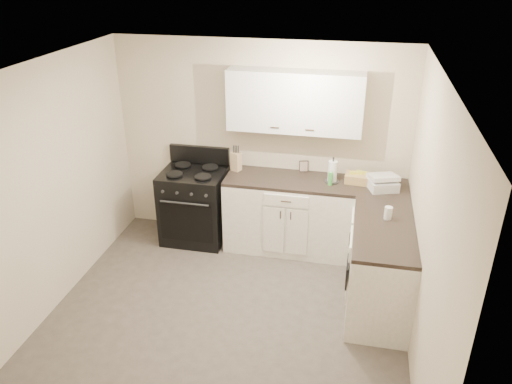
% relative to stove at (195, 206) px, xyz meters
% --- Properties ---
extents(floor, '(3.60, 3.60, 0.00)m').
position_rel_stove_xyz_m(floor, '(0.79, -1.48, -0.46)').
color(floor, '#473F38').
rests_on(floor, ground).
extents(ceiling, '(3.60, 3.60, 0.00)m').
position_rel_stove_xyz_m(ceiling, '(0.79, -1.48, 2.04)').
color(ceiling, white).
rests_on(ceiling, wall_back).
extents(wall_back, '(3.60, 0.00, 3.60)m').
position_rel_stove_xyz_m(wall_back, '(0.79, 0.32, 0.79)').
color(wall_back, beige).
rests_on(wall_back, ground).
extents(wall_right, '(0.00, 3.60, 3.60)m').
position_rel_stove_xyz_m(wall_right, '(2.59, -1.48, 0.79)').
color(wall_right, beige).
rests_on(wall_right, ground).
extents(wall_left, '(0.00, 3.60, 3.60)m').
position_rel_stove_xyz_m(wall_left, '(-1.01, -1.48, 0.79)').
color(wall_left, beige).
rests_on(wall_left, ground).
extents(wall_front, '(3.60, 0.00, 3.60)m').
position_rel_stove_xyz_m(wall_front, '(0.79, -3.28, 0.79)').
color(wall_front, beige).
rests_on(wall_front, ground).
extents(base_cabinets_back, '(1.55, 0.60, 0.90)m').
position_rel_stove_xyz_m(base_cabinets_back, '(1.21, 0.02, -0.01)').
color(base_cabinets_back, white).
rests_on(base_cabinets_back, floor).
extents(base_cabinets_right, '(0.60, 1.90, 0.90)m').
position_rel_stove_xyz_m(base_cabinets_right, '(2.29, -0.63, -0.01)').
color(base_cabinets_right, white).
rests_on(base_cabinets_right, floor).
extents(countertop_back, '(1.55, 0.60, 0.04)m').
position_rel_stove_xyz_m(countertop_back, '(1.21, 0.02, 0.46)').
color(countertop_back, black).
rests_on(countertop_back, base_cabinets_back).
extents(countertop_right, '(0.60, 1.90, 0.04)m').
position_rel_stove_xyz_m(countertop_right, '(2.29, -0.63, 0.46)').
color(countertop_right, black).
rests_on(countertop_right, base_cabinets_right).
extents(upper_cabinets, '(1.55, 0.30, 0.70)m').
position_rel_stove_xyz_m(upper_cabinets, '(1.21, 0.18, 1.38)').
color(upper_cabinets, silver).
rests_on(upper_cabinets, wall_back).
extents(stove, '(0.78, 0.66, 0.94)m').
position_rel_stove_xyz_m(stove, '(0.00, 0.00, 0.00)').
color(stove, black).
rests_on(stove, floor).
extents(knife_block, '(0.14, 0.13, 0.23)m').
position_rel_stove_xyz_m(knife_block, '(0.52, 0.15, 0.60)').
color(knife_block, tan).
rests_on(knife_block, countertop_back).
extents(paper_towel, '(0.14, 0.14, 0.26)m').
position_rel_stove_xyz_m(paper_towel, '(1.70, 0.05, 0.61)').
color(paper_towel, white).
rests_on(paper_towel, countertop_back).
extents(soap_bottle, '(0.06, 0.06, 0.16)m').
position_rel_stove_xyz_m(soap_bottle, '(1.68, -0.04, 0.56)').
color(soap_bottle, green).
rests_on(soap_bottle, countertop_back).
extents(picture_frame, '(0.12, 0.06, 0.14)m').
position_rel_stove_xyz_m(picture_frame, '(1.34, 0.28, 0.55)').
color(picture_frame, black).
rests_on(picture_frame, countertop_back).
extents(wicker_basket, '(0.32, 0.23, 0.10)m').
position_rel_stove_xyz_m(wicker_basket, '(2.01, 0.10, 0.53)').
color(wicker_basket, tan).
rests_on(wicker_basket, countertop_right).
extents(countertop_grill, '(0.38, 0.37, 0.11)m').
position_rel_stove_xyz_m(countertop_grill, '(2.27, -0.02, 0.54)').
color(countertop_grill, silver).
rests_on(countertop_grill, countertop_right).
extents(glass_jar, '(0.08, 0.08, 0.13)m').
position_rel_stove_xyz_m(glass_jar, '(2.32, -0.74, 0.55)').
color(glass_jar, silver).
rests_on(glass_jar, countertop_right).
extents(oven_mitt_near, '(0.02, 0.14, 0.24)m').
position_rel_stove_xyz_m(oven_mitt_near, '(1.97, -1.21, 0.05)').
color(oven_mitt_near, black).
rests_on(oven_mitt_near, base_cabinets_right).
extents(oven_mitt_far, '(0.02, 0.16, 0.27)m').
position_rel_stove_xyz_m(oven_mitt_far, '(1.97, -1.01, 0.01)').
color(oven_mitt_far, black).
rests_on(oven_mitt_far, base_cabinets_right).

